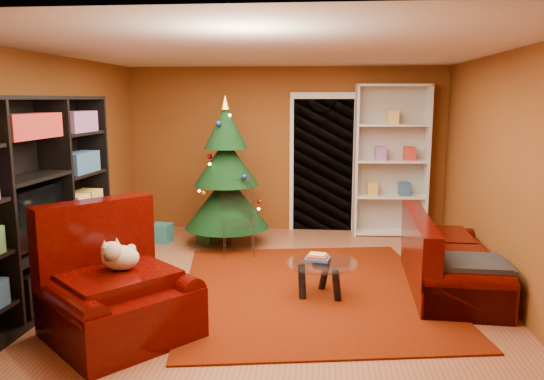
# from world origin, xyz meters

# --- Properties ---
(floor) EXTENTS (5.00, 5.50, 0.05)m
(floor) POSITION_xyz_m (0.00, 0.00, -0.03)
(floor) COLOR brown
(floor) RESTS_ON ground
(ceiling) EXTENTS (5.00, 5.50, 0.05)m
(ceiling) POSITION_xyz_m (0.00, 0.00, 2.62)
(ceiling) COLOR silver
(ceiling) RESTS_ON wall_back
(wall_back) EXTENTS (5.00, 0.05, 2.60)m
(wall_back) POSITION_xyz_m (0.00, 2.77, 1.30)
(wall_back) COLOR brown
(wall_back) RESTS_ON ground
(wall_left) EXTENTS (0.05, 5.50, 2.60)m
(wall_left) POSITION_xyz_m (-2.52, 0.00, 1.30)
(wall_left) COLOR brown
(wall_left) RESTS_ON ground
(wall_right) EXTENTS (0.05, 5.50, 2.60)m
(wall_right) POSITION_xyz_m (2.52, 0.00, 1.30)
(wall_right) COLOR brown
(wall_right) RESTS_ON ground
(doorway) EXTENTS (1.06, 0.60, 2.16)m
(doorway) POSITION_xyz_m (0.60, 2.73, 1.05)
(doorway) COLOR black
(doorway) RESTS_ON floor
(rug) EXTENTS (3.26, 3.64, 0.02)m
(rug) POSITION_xyz_m (0.47, -0.05, 0.01)
(rug) COLOR #5B1602
(rug) RESTS_ON floor
(media_unit) EXTENTS (0.53, 2.79, 2.13)m
(media_unit) POSITION_xyz_m (-2.27, -0.84, 1.06)
(media_unit) COLOR black
(media_unit) RESTS_ON floor
(christmas_tree) EXTENTS (1.48, 1.48, 2.16)m
(christmas_tree) POSITION_xyz_m (-0.78, 1.74, 1.05)
(christmas_tree) COLOR black
(christmas_tree) RESTS_ON floor
(gift_box_teal) EXTENTS (0.32, 0.32, 0.28)m
(gift_box_teal) POSITION_xyz_m (-1.77, 1.78, 0.14)
(gift_box_teal) COLOR teal
(gift_box_teal) RESTS_ON floor
(gift_box_green) EXTENTS (0.32, 0.32, 0.25)m
(gift_box_green) POSITION_xyz_m (-1.09, 1.82, 0.12)
(gift_box_green) COLOR #29662F
(gift_box_green) RESTS_ON floor
(gift_box_red) EXTENTS (0.27, 0.27, 0.22)m
(gift_box_red) POSITION_xyz_m (-0.98, 2.44, 0.11)
(gift_box_red) COLOR #A41F0E
(gift_box_red) RESTS_ON floor
(white_bookshelf) EXTENTS (1.12, 0.45, 2.38)m
(white_bookshelf) POSITION_xyz_m (1.64, 2.57, 1.16)
(white_bookshelf) COLOR white
(white_bookshelf) RESTS_ON floor
(armchair) EXTENTS (1.73, 1.73, 0.96)m
(armchair) POSITION_xyz_m (-1.19, -1.35, 0.48)
(armchair) COLOR #300201
(armchair) RESTS_ON rug
(dog) EXTENTS (0.49, 0.50, 0.31)m
(dog) POSITION_xyz_m (-1.20, -1.28, 0.71)
(dog) COLOR beige
(dog) RESTS_ON armchair
(sofa) EXTENTS (0.97, 1.99, 0.84)m
(sofa) POSITION_xyz_m (2.02, 0.17, 0.42)
(sofa) COLOR #300201
(sofa) RESTS_ON rug
(coffee_table) EXTENTS (0.90, 0.90, 0.48)m
(coffee_table) POSITION_xyz_m (0.58, -0.23, 0.20)
(coffee_table) COLOR gray
(coffee_table) RESTS_ON rug
(acrylic_chair) EXTENTS (0.56, 0.60, 0.93)m
(acrylic_chair) POSITION_xyz_m (-0.53, 1.22, 0.46)
(acrylic_chair) COLOR #66605B
(acrylic_chair) RESTS_ON rug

